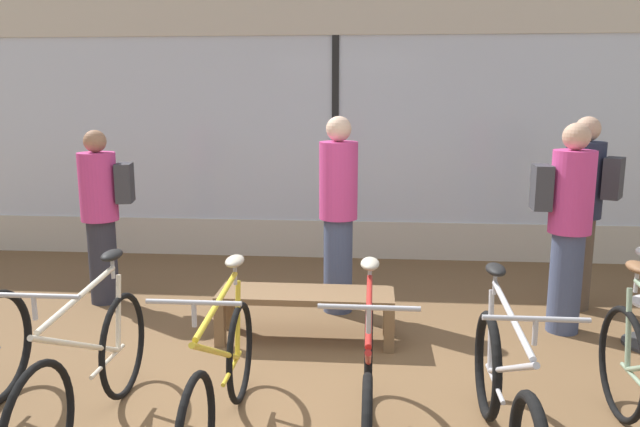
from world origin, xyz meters
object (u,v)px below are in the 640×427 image
(bicycle_center_left, at_px, (222,379))
(display_bench, at_px, (306,300))
(bicycle_center_right, at_px, (368,390))
(customer_near_rack, at_px, (584,207))
(customer_mid_floor, at_px, (338,211))
(customer_near_bench, at_px, (102,211))
(bicycle_right, at_px, (505,400))
(customer_by_window, at_px, (568,222))
(bicycle_left, at_px, (88,373))

(bicycle_center_left, bearing_deg, display_bench, 78.14)
(bicycle_center_right, relative_size, display_bench, 1.22)
(bicycle_center_left, distance_m, bicycle_center_right, 0.83)
(bicycle_center_right, bearing_deg, customer_near_rack, 53.41)
(bicycle_center_left, relative_size, customer_mid_floor, 0.95)
(customer_near_bench, bearing_deg, customer_near_rack, 2.60)
(display_bench, height_order, customer_near_rack, customer_near_rack)
(customer_near_rack, bearing_deg, display_bench, -158.16)
(bicycle_right, xyz_separation_m, display_bench, (-1.23, 1.60, -0.03))
(bicycle_right, bearing_deg, bicycle_center_left, 176.54)
(bicycle_right, distance_m, customer_by_window, 2.23)
(bicycle_left, relative_size, customer_near_bench, 1.06)
(bicycle_left, distance_m, bicycle_center_left, 0.77)
(bicycle_left, distance_m, bicycle_right, 2.33)
(display_bench, distance_m, customer_near_bench, 2.20)
(bicycle_center_left, xyz_separation_m, customer_near_bench, (-1.67, 2.28, 0.50))
(bicycle_right, bearing_deg, bicycle_left, 178.06)
(customer_mid_floor, distance_m, customer_near_bench, 2.20)
(bicycle_left, relative_size, customer_by_window, 1.00)
(bicycle_left, relative_size, customer_near_rack, 0.99)
(customer_near_rack, bearing_deg, customer_mid_floor, -173.29)
(bicycle_left, xyz_separation_m, bicycle_center_left, (0.77, 0.02, -0.02))
(bicycle_left, relative_size, display_bench, 1.24)
(bicycle_center_left, xyz_separation_m, bicycle_right, (1.55, -0.09, -0.01))
(bicycle_right, xyz_separation_m, customer_near_bench, (-3.22, 2.37, 0.51))
(customer_mid_floor, bearing_deg, display_bench, -106.95)
(bicycle_left, height_order, customer_near_bench, customer_near_bench)
(bicycle_center_right, height_order, customer_by_window, customer_by_window)
(customer_near_bench, bearing_deg, customer_by_window, -5.49)
(bicycle_center_right, relative_size, bicycle_right, 1.00)
(bicycle_left, relative_size, customer_mid_floor, 0.98)
(bicycle_center_left, height_order, customer_near_bench, customer_near_bench)
(bicycle_center_right, relative_size, customer_mid_floor, 0.97)
(display_bench, bearing_deg, customer_mid_floor, 73.05)
(bicycle_left, bearing_deg, bicycle_right, -1.94)
(bicycle_left, relative_size, bicycle_right, 1.01)
(customer_near_bench, bearing_deg, bicycle_right, -36.35)
(bicycle_left, distance_m, bicycle_center_right, 1.60)
(customer_near_rack, xyz_separation_m, customer_mid_floor, (-2.20, -0.26, -0.02))
(customer_by_window, bearing_deg, bicycle_center_left, -142.04)
(customer_near_rack, distance_m, customer_by_window, 0.67)
(bicycle_center_left, xyz_separation_m, display_bench, (0.32, 1.51, -0.04))
(customer_near_rack, distance_m, customer_near_bench, 4.40)
(customer_near_rack, xyz_separation_m, customer_near_bench, (-4.40, -0.20, -0.07))
(customer_by_window, relative_size, customer_near_bench, 1.06)
(customer_near_rack, height_order, customer_mid_floor, customer_mid_floor)
(bicycle_left, height_order, customer_by_window, customer_by_window)
(customer_near_rack, bearing_deg, customer_by_window, -117.95)
(bicycle_center_right, xyz_separation_m, customer_by_window, (1.59, 1.97, 0.54))
(bicycle_left, height_order, customer_mid_floor, customer_mid_floor)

